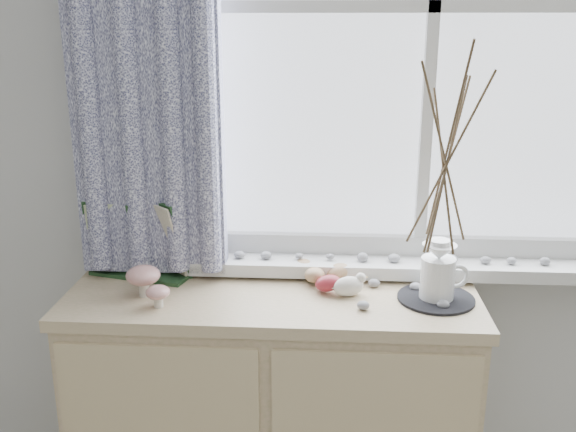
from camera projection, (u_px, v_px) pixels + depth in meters
The scene contains 8 objects.
sideboard at pixel (273, 419), 1.99m from camera, with size 1.20×0.45×0.85m.
botanical_book at pixel (135, 240), 1.93m from camera, with size 0.36×0.13×0.25m, color #1D3C1E, non-canonical shape.
toadstool_cluster at pixel (147, 280), 1.81m from camera, with size 0.14×0.15×0.09m.
wooden_eggs at pixel (321, 274), 1.93m from camera, with size 0.17×0.18×0.08m.
songbird_figurine at pixel (348, 285), 1.84m from camera, with size 0.12×0.06×0.06m, color white, non-canonical shape.
crocheted_doily at pixel (436, 298), 1.82m from camera, with size 0.22×0.22×0.01m, color black.
twig_pitcher at pixel (446, 155), 1.70m from camera, with size 0.31×0.31×0.73m.
sideboard_pebbles at pixel (385, 291), 1.85m from camera, with size 0.33×0.23×0.02m.
Camera 1 is at (0.01, 0.03, 1.61)m, focal length 40.00 mm.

